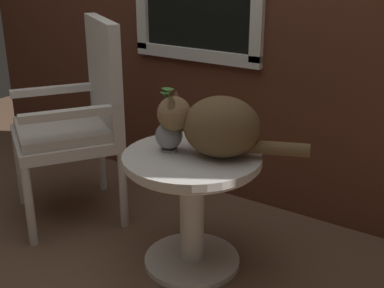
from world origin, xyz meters
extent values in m
plane|color=brown|center=(0.00, 0.00, 0.00)|extent=(6.00, 6.00, 0.00)
cube|color=silver|center=(-0.20, 0.80, 0.84)|extent=(0.85, 0.03, 0.07)
cylinder|color=silver|center=(0.26, 0.08, 0.01)|extent=(0.46, 0.46, 0.03)
cylinder|color=silver|center=(0.26, 0.08, 0.28)|extent=(0.11, 0.11, 0.50)
cylinder|color=silver|center=(0.26, 0.08, 0.54)|extent=(0.62, 0.62, 0.03)
torus|color=silver|center=(0.26, 0.08, 0.52)|extent=(0.60, 0.60, 0.02)
cylinder|color=silver|center=(-0.92, 0.04, 0.21)|extent=(0.04, 0.04, 0.43)
cylinder|color=silver|center=(-0.51, -0.23, 0.21)|extent=(0.04, 0.04, 0.43)
cylinder|color=silver|center=(-0.66, 0.44, 0.21)|extent=(0.04, 0.04, 0.43)
cylinder|color=silver|center=(-0.24, 0.17, 0.21)|extent=(0.04, 0.04, 0.43)
cube|color=silver|center=(-0.58, 0.10, 0.46)|extent=(0.74, 0.73, 0.06)
cube|color=beige|center=(-0.58, 0.10, 0.51)|extent=(0.68, 0.68, 0.05)
cube|color=silver|center=(-0.46, 0.30, 0.79)|extent=(0.48, 0.34, 0.59)
cube|color=silver|center=(-0.79, 0.24, 0.67)|extent=(0.31, 0.43, 0.04)
cube|color=silver|center=(-0.38, -0.03, 0.67)|extent=(0.31, 0.43, 0.04)
ellipsoid|color=brown|center=(0.37, 0.14, 0.70)|extent=(0.41, 0.38, 0.27)
sphere|color=olive|center=(0.18, 0.06, 0.74)|extent=(0.15, 0.15, 0.15)
cone|color=brown|center=(0.16, 0.10, 0.81)|extent=(0.05, 0.05, 0.05)
cone|color=brown|center=(0.19, 0.03, 0.81)|extent=(0.05, 0.05, 0.05)
cylinder|color=brown|center=(0.58, 0.23, 0.62)|extent=(0.30, 0.17, 0.06)
cylinder|color=#99999E|center=(0.14, 0.06, 0.57)|extent=(0.07, 0.07, 0.01)
ellipsoid|color=#99999E|center=(0.14, 0.06, 0.64)|extent=(0.12, 0.12, 0.12)
cylinder|color=#99999E|center=(0.14, 0.06, 0.71)|extent=(0.07, 0.07, 0.06)
torus|color=#99999E|center=(0.14, 0.06, 0.74)|extent=(0.09, 0.09, 0.01)
cylinder|color=#47893D|center=(0.13, 0.07, 0.78)|extent=(0.03, 0.01, 0.08)
cone|color=#47893D|center=(0.12, 0.07, 0.82)|extent=(0.04, 0.04, 0.02)
cylinder|color=#47893D|center=(0.16, 0.04, 0.80)|extent=(0.04, 0.05, 0.11)
cone|color=#47893D|center=(0.18, 0.03, 0.85)|extent=(0.04, 0.04, 0.02)
cylinder|color=#47893D|center=(0.13, 0.08, 0.79)|extent=(0.03, 0.03, 0.09)
cone|color=#47893D|center=(0.12, 0.09, 0.83)|extent=(0.04, 0.04, 0.02)
camera|label=1|loc=(1.41, -1.62, 1.40)|focal=47.00mm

